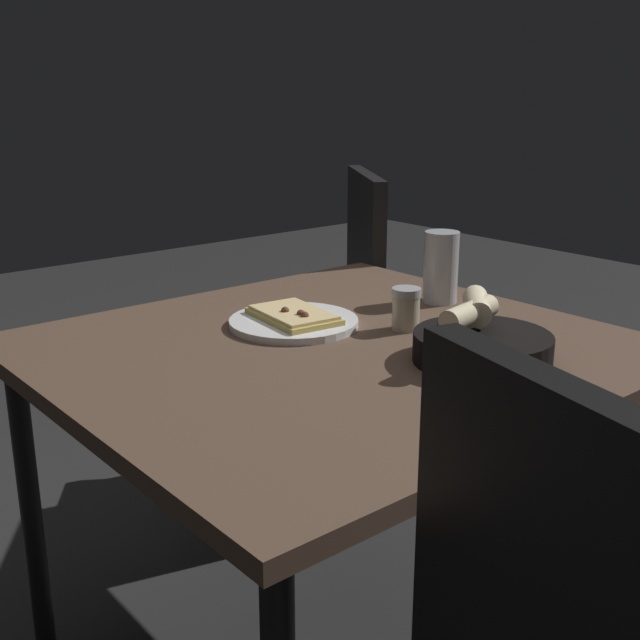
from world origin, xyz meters
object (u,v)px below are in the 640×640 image
object	(u,v)px
dining_table	(334,379)
chair_far	(324,315)
beer_glass	(441,272)
pepper_shaker	(406,311)
pizza_plate	(294,320)
bread_basket	(480,341)

from	to	relation	value
dining_table	chair_far	bearing A→B (deg)	-39.06
beer_glass	pepper_shaker	xyz separation A→B (m)	(-0.09, 0.20, -0.03)
pizza_plate	beer_glass	xyz separation A→B (m)	(-0.06, -0.34, 0.05)
chair_far	beer_glass	bearing A→B (deg)	164.11
chair_far	pizza_plate	bearing A→B (deg)	135.08
pepper_shaker	chair_far	bearing A→B (deg)	-28.55
dining_table	pizza_plate	distance (m)	0.15
dining_table	chair_far	size ratio (longest dim) A/B	1.06
pizza_plate	chair_far	xyz separation A→B (m)	(0.51, -0.51, -0.20)
bread_basket	pepper_shaker	xyz separation A→B (m)	(0.20, -0.03, 0.00)
bread_basket	chair_far	world-z (taller)	chair_far
pepper_shaker	chair_far	distance (m)	0.78
pizza_plate	bread_basket	distance (m)	0.37
pizza_plate	bread_basket	world-z (taller)	bread_basket
pizza_plate	beer_glass	world-z (taller)	beer_glass
dining_table	pepper_shaker	size ratio (longest dim) A/B	12.19
pizza_plate	pepper_shaker	size ratio (longest dim) A/B	3.07
beer_glass	pepper_shaker	distance (m)	0.22
beer_glass	chair_far	size ratio (longest dim) A/B	0.16
dining_table	chair_far	distance (m)	0.84
bread_basket	beer_glass	distance (m)	0.37
pizza_plate	beer_glass	size ratio (longest dim) A/B	1.65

